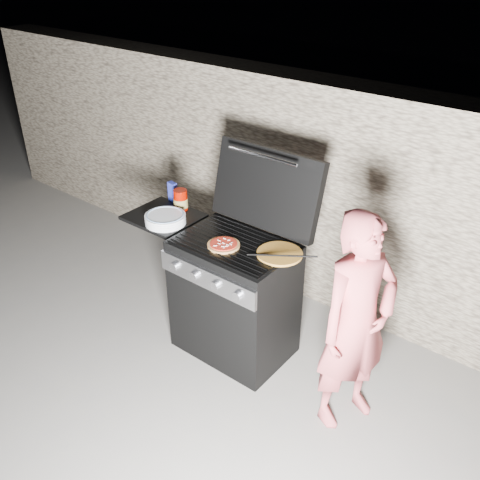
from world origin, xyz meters
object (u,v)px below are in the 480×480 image
Objects in this scene: pizza_topped at (224,244)px; person at (356,324)px; sauce_jar at (181,200)px; gas_grill at (208,285)px.

person is (0.98, 0.03, -0.20)m from pizza_topped.
person reaches higher than sauce_jar.
gas_grill is 0.67m from sauce_jar.
gas_grill is 0.52m from pizza_topped.
gas_grill is 1.24m from person.
sauce_jar is 0.11× the size of person.
sauce_jar is 1.62m from person.
gas_grill is at bearing -21.44° from sauce_jar.
pizza_topped is at bearing 114.47° from person.
person is at bearing -7.00° from sauce_jar.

